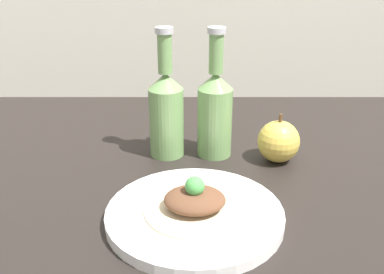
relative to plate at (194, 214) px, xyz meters
The scene contains 6 objects.
ground_plane 12.61cm from the plate, 74.31° to the left, with size 180.00×110.00×4.00cm, color black.
plate is the anchor object (origin of this frame).
plated_food 2.42cm from the plate, ahead, with size 16.82×16.82×6.18cm.
cider_bottle_left 27.42cm from the plate, 103.05° to the left, with size 7.33×7.33×27.29cm.
cider_bottle_right 27.14cm from the plate, 80.21° to the left, with size 7.33×7.33×27.29cm.
apple 28.35cm from the plate, 51.46° to the left, with size 8.81×8.81×10.49cm.
Camera 1 is at (-3.74, -74.60, 42.82)cm, focal length 42.00 mm.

